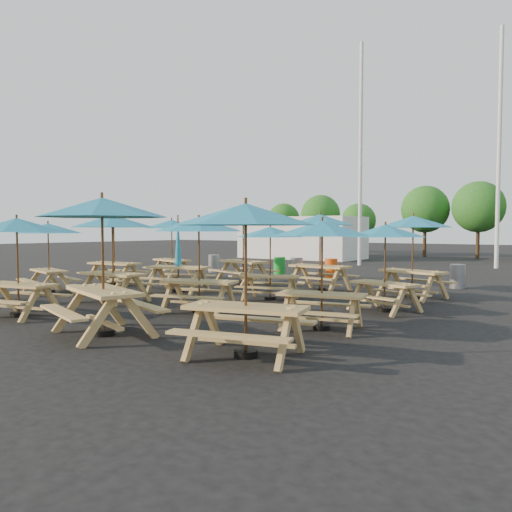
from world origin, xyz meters
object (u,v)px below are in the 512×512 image
Objects in this scene: picnic_unit_9 at (199,230)px; picnic_unit_10 at (270,236)px; picnic_unit_15 at (413,226)px; waste_bin_2 at (297,267)px; picnic_unit_7 at (243,223)px; picnic_unit_8 at (102,215)px; picnic_unit_3 at (172,227)px; picnic_unit_12 at (246,223)px; waste_bin_3 at (331,269)px; waste_bin_0 at (214,264)px; waste_bin_1 at (279,267)px; picnic_unit_1 at (48,232)px; picnic_unit_2 at (114,225)px; picnic_unit_14 at (385,235)px; picnic_unit_4 at (17,230)px; picnic_unit_11 at (320,224)px; picnic_unit_6 at (178,260)px; waste_bin_4 at (457,276)px; picnic_unit_5 at (112,226)px; picnic_unit_13 at (322,234)px.

picnic_unit_9 is 1.09× the size of picnic_unit_10.
picnic_unit_15 reaches higher than waste_bin_2.
picnic_unit_7 is 8.91m from picnic_unit_8.
picnic_unit_12 is (9.45, -7.83, 0.00)m from picnic_unit_3.
waste_bin_3 is (-4.47, 3.75, -1.64)m from picnic_unit_15.
waste_bin_0 is (-6.91, 8.61, -1.54)m from picnic_unit_9.
waste_bin_0 and waste_bin_1 have the same top height.
waste_bin_0 is 4.28m from waste_bin_2.
picnic_unit_8 reaches higher than picnic_unit_9.
waste_bin_3 is (4.88, 9.15, -1.47)m from picnic_unit_1.
picnic_unit_2 reaches higher than picnic_unit_12.
picnic_unit_9 is 1.06× the size of picnic_unit_14.
picnic_unit_7 is at bearing 112.43° from picnic_unit_12.
picnic_unit_1 is 0.99× the size of picnic_unit_4.
picnic_unit_11 is at bearing 107.63° from picnic_unit_8.
picnic_unit_10 is at bearing -12.43° from picnic_unit_6.
picnic_unit_10 is 6.96m from waste_bin_4.
picnic_unit_15 is (6.13, 8.13, 0.12)m from picnic_unit_4.
picnic_unit_5 is at bearing -101.01° from waste_bin_3.
picnic_unit_1 reaches higher than picnic_unit_14.
picnic_unit_12 is at bearing -47.67° from waste_bin_0.
picnic_unit_1 is 9.68m from waste_bin_2.
picnic_unit_8 is 1.10× the size of picnic_unit_15.
picnic_unit_14 is at bearing -53.93° from waste_bin_3.
picnic_unit_4 reaches higher than picnic_unit_10.
picnic_unit_9 is 3.23× the size of waste_bin_3.
waste_bin_1 is (-0.38, 6.37, -0.59)m from picnic_unit_6.
waste_bin_3 is (1.67, 11.88, -1.53)m from picnic_unit_4.
picnic_unit_4 is 1.04× the size of picnic_unit_6.
picnic_unit_3 reaches higher than picnic_unit_4.
picnic_unit_5 is 2.96× the size of waste_bin_2.
picnic_unit_11 reaches higher than picnic_unit_6.
picnic_unit_8 is at bearing -72.09° from waste_bin_1.
picnic_unit_11 is (0.40, 5.18, 0.19)m from picnic_unit_9.
picnic_unit_2 is 3.23m from picnic_unit_6.
picnic_unit_10 is 2.97× the size of waste_bin_3.
waste_bin_4 is at bearing -2.99° from waste_bin_2.
picnic_unit_12 is 5.31m from picnic_unit_14.
picnic_unit_6 is 3.01× the size of waste_bin_1.
waste_bin_3 is 1.00× the size of waste_bin_4.
picnic_unit_11 is at bearing 12.16° from picnic_unit_7.
picnic_unit_11 reaches higher than picnic_unit_10.
picnic_unit_14 is (6.37, 5.42, -0.12)m from picnic_unit_4.
picnic_unit_14 is (3.31, -0.06, 0.03)m from picnic_unit_10.
waste_bin_2 is at bearing 90.18° from picnic_unit_9.
waste_bin_1 is (-3.68, 6.15, -1.37)m from picnic_unit_10.
picnic_unit_14 is (6.49, 2.74, -0.24)m from picnic_unit_5.
waste_bin_4 is at bearing 49.78° from picnic_unit_9.
picnic_unit_5 reaches higher than waste_bin_1.
picnic_unit_2 is 1.03× the size of picnic_unit_13.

